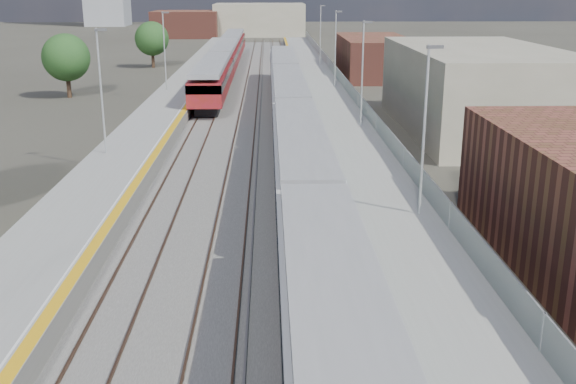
{
  "coord_description": "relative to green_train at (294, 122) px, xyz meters",
  "views": [
    {
      "loc": [
        -0.18,
        -6.62,
        10.9
      ],
      "look_at": [
        0.65,
        21.64,
        2.2
      ],
      "focal_mm": 42.0,
      "sensor_mm": 36.0,
      "label": 1
    }
  ],
  "objects": [
    {
      "name": "platform_left",
      "position": [
        -10.55,
        15.07,
        -1.71
      ],
      "size": [
        4.3,
        155.0,
        8.52
      ],
      "color": "slate",
      "rests_on": "ground"
    },
    {
      "name": "platform_right",
      "position": [
        3.78,
        15.07,
        -1.69
      ],
      "size": [
        4.7,
        155.0,
        8.52
      ],
      "color": "slate",
      "rests_on": "ground"
    },
    {
      "name": "green_train",
      "position": [
        0.0,
        0.0,
        0.0
      ],
      "size": [
        2.88,
        80.04,
        3.16
      ],
      "color": "black",
      "rests_on": "ground"
    },
    {
      "name": "tree_c",
      "position": [
        -17.52,
        50.38,
        1.7
      ],
      "size": [
        4.61,
        4.61,
        6.24
      ],
      "color": "#382619",
      "rests_on": "ground"
    },
    {
      "name": "tree_b",
      "position": [
        -21.81,
        24.55,
        1.78
      ],
      "size": [
        4.71,
        4.71,
        6.38
      ],
      "color": "#382619",
      "rests_on": "ground"
    },
    {
      "name": "red_train",
      "position": [
        -7.0,
        41.69,
        0.01
      ],
      "size": [
        3.0,
        60.78,
        3.79
      ],
      "color": "black",
      "rests_on": "ground"
    },
    {
      "name": "tree_d",
      "position": [
        22.5,
        30.8,
        1.2
      ],
      "size": [
        4.03,
        4.03,
        5.46
      ],
      "color": "#382619",
      "rests_on": "ground"
    },
    {
      "name": "tracks",
      "position": [
        -3.15,
        16.76,
        -2.12
      ],
      "size": [
        8.96,
        160.0,
        0.17
      ],
      "color": "#4C3323",
      "rests_on": "ground"
    },
    {
      "name": "ballast_bed",
      "position": [
        -3.75,
        15.08,
        -2.2
      ],
      "size": [
        10.5,
        155.0,
        0.06
      ],
      "primitive_type": "cube",
      "color": "#565451",
      "rests_on": "ground"
    },
    {
      "name": "ground",
      "position": [
        -1.5,
        12.58,
        -2.23
      ],
      "size": [
        320.0,
        320.0,
        0.0
      ],
      "primitive_type": "plane",
      "color": "#47443A",
      "rests_on": "ground"
    }
  ]
}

